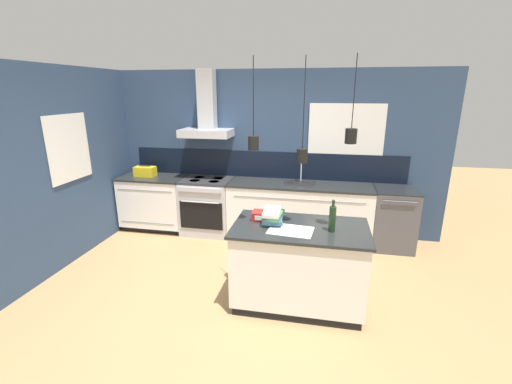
# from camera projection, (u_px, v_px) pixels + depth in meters

# --- Properties ---
(ground_plane) EXTENTS (16.00, 16.00, 0.00)m
(ground_plane) POSITION_uv_depth(u_px,v_px,m) (235.00, 293.00, 4.01)
(ground_plane) COLOR #A87F51
(ground_plane) RESTS_ON ground
(wall_back) EXTENTS (5.60, 2.17, 2.60)m
(wall_back) POSITION_uv_depth(u_px,v_px,m) (262.00, 150.00, 5.51)
(wall_back) COLOR navy
(wall_back) RESTS_ON ground_plane
(wall_left) EXTENTS (0.08, 3.80, 2.60)m
(wall_left) POSITION_uv_depth(u_px,v_px,m) (76.00, 164.00, 4.74)
(wall_left) COLOR navy
(wall_left) RESTS_ON ground_plane
(counter_run_left) EXTENTS (1.08, 0.64, 0.91)m
(counter_run_left) POSITION_uv_depth(u_px,v_px,m) (155.00, 202.00, 5.81)
(counter_run_left) COLOR black
(counter_run_left) RESTS_ON ground_plane
(counter_run_sink) EXTENTS (2.21, 0.64, 1.26)m
(counter_run_sink) POSITION_uv_depth(u_px,v_px,m) (299.00, 212.00, 5.36)
(counter_run_sink) COLOR black
(counter_run_sink) RESTS_ON ground_plane
(oven_range) EXTENTS (0.80, 0.66, 0.91)m
(oven_range) POSITION_uv_depth(u_px,v_px,m) (208.00, 206.00, 5.63)
(oven_range) COLOR #B5B5BA
(oven_range) RESTS_ON ground_plane
(dishwasher) EXTENTS (0.60, 0.65, 0.91)m
(dishwasher) POSITION_uv_depth(u_px,v_px,m) (393.00, 218.00, 5.09)
(dishwasher) COLOR #4C4C51
(dishwasher) RESTS_ON ground_plane
(kitchen_island) EXTENTS (1.43, 0.82, 0.91)m
(kitchen_island) POSITION_uv_depth(u_px,v_px,m) (299.00, 265.00, 3.72)
(kitchen_island) COLOR black
(kitchen_island) RESTS_ON ground_plane
(bottle_on_island) EXTENTS (0.07, 0.07, 0.33)m
(bottle_on_island) POSITION_uv_depth(u_px,v_px,m) (332.00, 218.00, 3.43)
(bottle_on_island) COLOR #193319
(bottle_on_island) RESTS_ON kitchen_island
(book_stack) EXTENTS (0.27, 0.35, 0.14)m
(book_stack) POSITION_uv_depth(u_px,v_px,m) (273.00, 216.00, 3.68)
(book_stack) COLOR #4C7F4C
(book_stack) RESTS_ON kitchen_island
(red_supply_box) EXTENTS (0.20, 0.17, 0.10)m
(red_supply_box) POSITION_uv_depth(u_px,v_px,m) (262.00, 215.00, 3.78)
(red_supply_box) COLOR red
(red_supply_box) RESTS_ON kitchen_island
(paper_pile) EXTENTS (0.48, 0.35, 0.01)m
(paper_pile) POSITION_uv_depth(u_px,v_px,m) (291.00, 230.00, 3.49)
(paper_pile) COLOR silver
(paper_pile) RESTS_ON kitchen_island
(yellow_toolbox) EXTENTS (0.34, 0.18, 0.19)m
(yellow_toolbox) POSITION_uv_depth(u_px,v_px,m) (145.00, 171.00, 5.68)
(yellow_toolbox) COLOR gold
(yellow_toolbox) RESTS_ON counter_run_left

